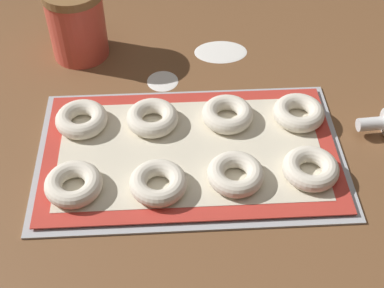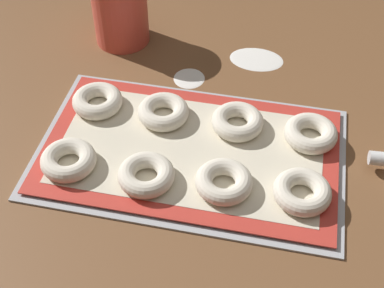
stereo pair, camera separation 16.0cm
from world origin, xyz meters
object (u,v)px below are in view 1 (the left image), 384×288
Objects in this scene: bagel_front_mid_left at (158,183)px; bagel_front_far_right at (311,169)px; bagel_front_far_left at (74,184)px; bagel_back_far_left at (81,119)px; baking_tray at (192,153)px; bagel_back_mid_left at (152,118)px; bagel_back_far_right at (299,113)px; flour_canister at (77,22)px; bagel_back_mid_right at (227,114)px; bagel_front_mid_right at (236,174)px.

bagel_front_mid_left is 0.24m from bagel_front_far_right.
bagel_back_far_left is (-0.00, 0.15, 0.00)m from bagel_front_far_left.
bagel_back_mid_left is at bearing 134.61° from baking_tray.
bagel_back_far_right reaches higher than baking_tray.
bagel_front_far_left is 1.00× the size of bagel_back_mid_left.
flour_canister is (-0.40, 0.36, 0.05)m from bagel_front_far_right.
bagel_front_mid_left is at bearing -176.18° from bagel_front_far_right.
bagel_back_far_right is (0.19, 0.07, 0.02)m from baking_tray.
bagel_back_mid_left is (-0.01, 0.15, 0.00)m from bagel_front_mid_left.
bagel_front_far_right and bagel_back_far_left have the same top height.
flour_canister is (-0.15, 0.38, 0.05)m from bagel_front_mid_left.
flour_canister reaches higher than bagel_back_mid_left.
bagel_front_mid_left and bagel_back_mid_right have the same top height.
bagel_front_mid_left is 1.00× the size of bagel_back_far_right.
baking_tray is 0.10m from bagel_front_mid_left.
bagel_front_mid_right and bagel_back_far_right have the same top height.
bagel_front_far_right reaches higher than baking_tray.
bagel_front_mid_right is at bearing -28.69° from bagel_back_far_left.
bagel_front_far_right is (0.12, 0.00, 0.00)m from bagel_front_mid_right.
bagel_front_mid_left reaches higher than baking_tray.
bagel_back_far_left is (-0.38, 0.13, 0.00)m from bagel_front_far_right.
baking_tray is 5.69× the size of bagel_back_mid_left.
baking_tray is at bearing -54.39° from flour_canister.
baking_tray is 0.20m from bagel_back_far_right.
bagel_back_far_right is (0.13, 0.14, 0.00)m from bagel_front_mid_right.
flour_canister is (-0.15, 0.23, 0.05)m from bagel_back_mid_left.
bagel_front_far_left is 0.19m from bagel_back_mid_left.
bagel_front_mid_right is at bearing -177.67° from bagel_front_far_right.
bagel_back_mid_left and bagel_back_mid_right have the same top height.
flour_canister is at bearing 93.50° from bagel_front_far_left.
bagel_front_far_left is 1.00× the size of bagel_back_mid_right.
flour_canister is (-0.02, 0.23, 0.05)m from bagel_back_far_left.
bagel_front_far_left is (-0.19, -0.08, 0.02)m from baking_tray.
baking_tray is at bearing -133.77° from bagel_back_mid_right.
bagel_front_mid_left is at bearing -86.60° from bagel_back_mid_left.
bagel_back_far_left is at bearing 179.75° from bagel_back_mid_right.
bagel_back_mid_right is 1.00× the size of bagel_back_far_right.
bagel_front_far_right is at bearing -47.91° from bagel_back_mid_right.
bagel_front_far_left is 0.38m from bagel_front_far_right.
bagel_front_mid_right is at bearing -46.04° from bagel_back_mid_left.
bagel_front_far_right is 1.00× the size of bagel_back_mid_left.
bagel_back_far_left is (-0.25, 0.14, 0.00)m from bagel_front_mid_right.
bagel_front_mid_left is at bearing -1.89° from bagel_front_far_left.
bagel_front_mid_left and bagel_back_far_left have the same top height.
bagel_back_mid_right and bagel_back_far_right have the same top height.
bagel_back_mid_left is 0.26m from bagel_back_far_right.
bagel_front_mid_left is 0.12m from bagel_front_mid_right.
bagel_front_mid_left is (0.13, -0.00, 0.00)m from bagel_front_far_left.
bagel_front_mid_right reaches higher than baking_tray.
bagel_front_far_right and bagel_back_mid_left have the same top height.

